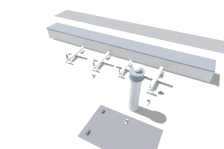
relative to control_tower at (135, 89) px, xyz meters
The scene contains 16 objects.
ground_plane 64.31m from the control_tower, 164.59° to the left, with size 1000.00×1000.00×0.00m, color #9E9B93.
terminal_building 104.20m from the control_tower, 123.63° to the left, with size 244.21×25.00×18.01m.
runway_strip 185.25m from the control_tower, 108.10° to the left, with size 366.32×44.00×0.01m, color #515154.
control_tower is the anchor object (origin of this frame).
parking_lot_surface 40.23m from the control_tower, 87.18° to the right, with size 64.00×40.00×0.01m, color #424247.
airplane_gate_alpha 119.11m from the control_tower, 154.91° to the left, with size 31.03×38.17×13.65m.
airplane_gate_bravo 86.61m from the control_tower, 141.60° to the left, with size 31.59×39.37×13.45m.
airplane_gate_charlie 64.62m from the control_tower, 121.31° to the left, with size 31.87×32.58×11.70m.
airplane_gate_delta 53.31m from the control_tower, 80.00° to the left, with size 35.65×45.74×14.41m.
service_truck_catering 30.01m from the control_tower, 51.58° to the left, with size 2.62×8.27×2.54m.
service_truck_fuel 44.65m from the control_tower, 59.27° to the left, with size 6.12×4.23×2.91m.
service_truck_baggage 69.44m from the control_tower, 158.88° to the left, with size 3.52×8.54×2.64m.
service_truck_water 55.50m from the control_tower, 97.00° to the left, with size 6.69×7.23×2.45m.
car_green_van 55.97m from the control_tower, 118.62° to the right, with size 1.94×4.77×1.38m.
car_maroon_suv 38.72m from the control_tower, 142.57° to the right, with size 1.93×4.25×1.44m.
car_grey_coupe 30.69m from the control_tower, 86.78° to the right, with size 1.90×4.49×1.51m.
Camera 1 is at (90.64, -126.30, 135.24)m, focal length 28.00 mm.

